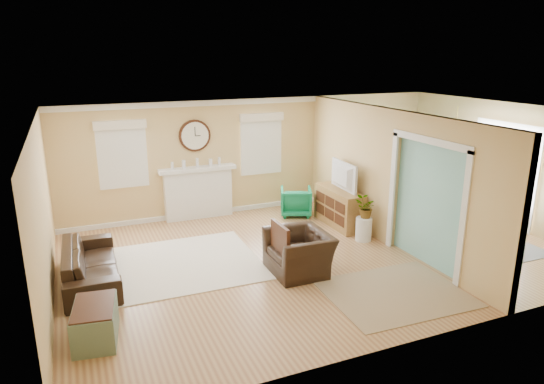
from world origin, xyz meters
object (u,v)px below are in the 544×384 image
object	(u,v)px
eames_chair	(299,252)
dining_table	(451,222)
sofa	(91,264)
credenza	(339,207)
green_chair	(296,202)

from	to	relation	value
eames_chair	dining_table	world-z (taller)	eames_chair
eames_chair	sofa	bearing A→B (deg)	-105.73
sofa	eames_chair	xyz separation A→B (m)	(3.27, -0.98, 0.05)
credenza	dining_table	world-z (taller)	credenza
eames_chair	dining_table	xyz separation A→B (m)	(3.50, 0.23, -0.01)
green_chair	dining_table	world-z (taller)	dining_table
eames_chair	green_chair	distance (m)	3.00
eames_chair	dining_table	size ratio (longest dim) A/B	0.56
credenza	dining_table	xyz separation A→B (m)	(1.70, -1.51, -0.06)
eames_chair	credenza	bearing A→B (deg)	134.93
sofa	eames_chair	world-z (taller)	eames_chair
sofa	credenza	world-z (taller)	credenza
eames_chair	green_chair	bearing A→B (deg)	156.22
green_chair	credenza	distance (m)	1.13
sofa	dining_table	xyz separation A→B (m)	(6.77, -0.74, 0.03)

